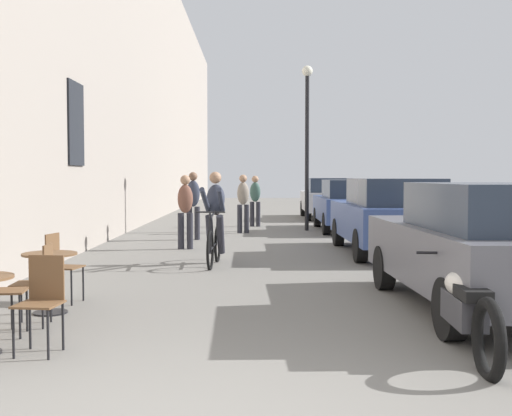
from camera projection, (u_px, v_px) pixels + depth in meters
building_facade_left at (111, 43)px, 17.65m from camera, size 0.54×68.00×10.55m
cafe_chair_near_toward_wall at (42, 297)px, 5.94m from camera, size 0.42×0.42×0.89m
cafe_table_mid at (50, 270)px, 7.62m from camera, size 0.64×0.64×0.72m
cafe_chair_mid_toward_street at (60, 263)px, 8.27m from camera, size 0.45×0.45×0.89m
cafe_chair_mid_toward_wall at (38, 279)px, 6.99m from camera, size 0.40×0.40×0.89m
cyclist_on_bicycle at (215, 221)px, 11.84m from camera, size 0.52×1.76×1.74m
pedestrian_near at (185, 207)px, 14.33m from camera, size 0.37×0.28×1.65m
pedestrian_mid at (193, 202)px, 16.42m from camera, size 0.34×0.25×1.73m
pedestrian_far at (243, 200)px, 18.35m from camera, size 0.37×0.29×1.67m
pedestrian_furthest at (255, 198)px, 20.78m from camera, size 0.37×0.28×1.64m
street_lamp at (307, 126)px, 19.14m from camera, size 0.32×0.32×4.90m
parked_car_nearest at (483, 245)px, 7.68m from camera, size 1.93×4.39×1.55m
parked_car_second at (389, 215)px, 13.43m from camera, size 1.91×4.46×1.58m
parked_car_third at (349, 204)px, 19.10m from camera, size 1.84×4.29×1.52m
parked_car_fourth at (327, 198)px, 24.69m from camera, size 1.90×4.39×1.55m
parked_motorcycle at (464, 309)px, 5.92m from camera, size 0.62×2.15×0.92m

